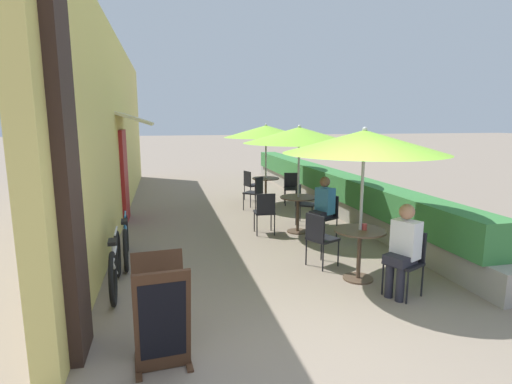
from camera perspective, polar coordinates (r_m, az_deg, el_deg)
name	(u,v)px	position (r m, az deg, el deg)	size (l,w,h in m)	color
ground_plane	(325,355)	(4.36, 9.82, -21.96)	(120.00, 120.00, 0.00)	gray
cafe_facade_wall	(117,130)	(10.13, -19.19, 8.40)	(0.98, 13.66, 4.20)	#E0CC6B
planter_hedge	(323,186)	(11.11, 9.60, 0.87)	(0.60, 12.66, 1.01)	gray
patio_table_near	(359,244)	(6.04, 14.56, -7.25)	(0.74, 0.74, 0.75)	brown
patio_umbrella_near	(364,142)	(5.78, 15.22, 6.92)	(2.28, 2.28, 2.22)	#B7B7BC
cafe_chair_near_left	(319,236)	(6.42, 9.05, -6.16)	(0.53, 0.53, 0.87)	black
cafe_chair_near_right	(407,257)	(5.73, 20.76, -8.72)	(0.53, 0.53, 0.87)	black
seated_patron_near_right	(403,247)	(5.59, 20.28, -7.33)	(0.50, 0.46, 1.25)	#23232D
coffee_cup_near	(365,227)	(5.98, 15.24, -4.81)	(0.07, 0.07, 0.09)	#B73D3D
patio_table_mid	(298,207)	(8.34, 6.01, -2.16)	(0.74, 0.74, 0.75)	brown
patio_umbrella_mid	(299,135)	(8.15, 6.20, 8.07)	(2.28, 2.28, 2.22)	#B7B7BC
cafe_chair_mid_left	(265,210)	(8.11, 1.29, -2.57)	(0.43, 0.43, 0.87)	black
cafe_chair_mid_right	(327,213)	(7.92, 10.04, -3.04)	(0.54, 0.54, 0.87)	black
seated_patron_mid_right	(323,206)	(7.80, 9.54, -1.94)	(0.50, 0.46, 1.25)	#23232D
cafe_chair_mid_back	(303,201)	(9.03, 6.70, -1.32)	(0.56, 0.56, 0.87)	black
patio_table_far	(266,186)	(10.99, 1.40, 0.90)	(0.74, 0.74, 0.75)	brown
patio_umbrella_far	(266,131)	(10.85, 1.44, 8.64)	(2.28, 2.28, 2.22)	#B7B7BC
cafe_chair_far_left	(255,190)	(10.34, -0.08, 0.22)	(0.57, 0.57, 0.87)	black
cafe_chair_far_right	(291,186)	(11.11, 5.06, 0.88)	(0.48, 0.48, 0.87)	black
cafe_chair_far_back	(251,183)	(11.56, -0.78, 1.27)	(0.50, 0.50, 0.87)	black
bicycle_leaning	(115,264)	(5.89, -19.45, -9.71)	(0.15, 1.70, 0.79)	black
bicycle_second	(126,240)	(6.99, -18.08, -6.58)	(0.19, 1.68, 0.77)	black
menu_board	(161,314)	(4.04, -13.42, -16.55)	(0.56, 0.67, 1.04)	#422819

